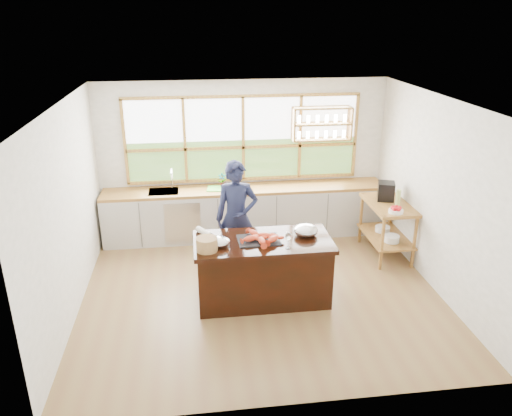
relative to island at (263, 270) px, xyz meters
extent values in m
plane|color=olive|center=(0.00, 0.20, -0.45)|extent=(5.00, 5.00, 0.00)
cube|color=white|center=(0.00, 2.45, 0.90)|extent=(5.00, 0.02, 2.70)
cube|color=white|center=(0.00, -2.05, 0.90)|extent=(5.00, 0.02, 2.70)
cube|color=white|center=(-2.50, 0.20, 0.90)|extent=(0.02, 4.50, 2.70)
cube|color=white|center=(2.50, 0.20, 0.90)|extent=(0.02, 4.50, 2.70)
cube|color=white|center=(0.00, 0.20, 2.25)|extent=(5.00, 4.50, 0.02)
cube|color=#AB8535|center=(0.00, 2.42, 1.25)|extent=(4.05, 0.06, 1.50)
cube|color=white|center=(0.00, 2.44, 1.59)|extent=(3.98, 0.01, 0.75)
cube|color=#2D5E1B|center=(0.00, 2.44, 0.87)|extent=(3.98, 0.01, 0.70)
cube|color=#AB8535|center=(1.35, 2.31, 1.77)|extent=(1.00, 0.28, 0.03)
cube|color=#AB8535|center=(1.35, 2.31, 1.50)|extent=(1.00, 0.28, 0.03)
cube|color=#AB8535|center=(1.35, 2.31, 1.22)|extent=(1.00, 0.28, 0.03)
cube|color=#AB8535|center=(0.85, 2.31, 1.50)|extent=(0.03, 0.28, 0.55)
cube|color=#AB8535|center=(1.85, 2.31, 1.50)|extent=(0.03, 0.28, 0.55)
cube|color=#B6B2AC|center=(0.00, 2.14, -0.03)|extent=(4.90, 0.62, 0.85)
cube|color=#BABCC1|center=(-1.10, 1.82, -0.02)|extent=(0.60, 0.01, 0.72)
cube|color=#A46D30|center=(0.00, 2.14, 0.42)|extent=(4.90, 0.62, 0.05)
cube|color=#BABCC1|center=(-1.40, 2.14, 0.37)|extent=(0.50, 0.42, 0.16)
cube|color=#A46D30|center=(2.45, 0.60, 0.00)|extent=(0.04, 0.04, 0.90)
cube|color=#A46D30|center=(2.45, 1.60, 0.00)|extent=(0.04, 0.04, 0.90)
cube|color=#A46D30|center=(1.93, 0.60, 0.00)|extent=(0.04, 0.04, 0.90)
cube|color=#A46D30|center=(1.93, 1.60, 0.00)|extent=(0.04, 0.04, 0.90)
cube|color=#A46D30|center=(2.19, 1.10, -0.13)|extent=(0.62, 1.10, 0.03)
cube|color=#A46D30|center=(2.19, 1.10, 0.42)|extent=(0.62, 1.10, 0.05)
cylinder|color=white|center=(2.19, 0.85, -0.07)|extent=(0.24, 0.24, 0.11)
cylinder|color=white|center=(2.19, 1.25, -0.07)|extent=(0.24, 0.24, 0.09)
cube|color=black|center=(0.00, 0.00, -0.03)|extent=(1.77, 0.82, 0.84)
cube|color=black|center=(0.00, 0.00, 0.42)|extent=(1.85, 0.90, 0.06)
imported|color=#171C38|center=(-0.27, 0.88, 0.42)|extent=(0.67, 0.47, 1.75)
imported|color=slate|center=(-0.40, 2.20, 0.58)|extent=(0.15, 0.10, 0.26)
cube|color=#5AC940|center=(-0.46, 2.14, 0.45)|extent=(0.44, 0.35, 0.01)
cube|color=black|center=(2.19, 1.27, 0.59)|extent=(0.33, 0.34, 0.29)
cylinder|color=#ACC868|center=(2.24, 0.89, 0.60)|extent=(0.08, 0.08, 0.30)
cylinder|color=white|center=(2.14, 0.70, 0.47)|extent=(0.22, 0.22, 0.05)
sphere|color=red|center=(2.19, 0.70, 0.52)|extent=(0.07, 0.07, 0.07)
sphere|color=red|center=(2.16, 0.75, 0.52)|extent=(0.07, 0.07, 0.07)
sphere|color=red|center=(2.10, 0.73, 0.52)|extent=(0.07, 0.07, 0.07)
sphere|color=red|center=(2.10, 0.67, 0.52)|extent=(0.07, 0.07, 0.07)
sphere|color=red|center=(2.16, 0.65, 0.52)|extent=(0.07, 0.07, 0.07)
cube|color=black|center=(-0.06, -0.01, 0.45)|extent=(0.56, 0.42, 0.02)
ellipsoid|color=#EA5523|center=(-0.18, -0.06, 0.50)|extent=(0.23, 0.15, 0.08)
ellipsoid|color=#EA5523|center=(0.02, 0.01, 0.50)|extent=(0.23, 0.14, 0.08)
ellipsoid|color=#EA5523|center=(0.12, -0.11, 0.50)|extent=(0.21, 0.21, 0.08)
ellipsoid|color=#EA5523|center=(-0.11, 0.11, 0.50)|extent=(0.18, 0.23, 0.08)
ellipsoid|color=#EA5523|center=(-0.04, -0.15, 0.50)|extent=(0.11, 0.22, 0.08)
ellipsoid|color=#BABCC1|center=(-0.59, -0.10, 0.50)|extent=(0.28, 0.28, 0.13)
ellipsoid|color=#BABCC1|center=(0.60, 0.09, 0.52)|extent=(0.33, 0.33, 0.16)
cylinder|color=white|center=(0.29, -0.28, 0.45)|extent=(0.06, 0.06, 0.01)
cylinder|color=white|center=(0.29, -0.28, 0.52)|extent=(0.01, 0.01, 0.13)
ellipsoid|color=white|center=(0.29, -0.28, 0.62)|extent=(0.08, 0.08, 0.10)
cylinder|color=#A58448|center=(-0.75, -0.21, 0.53)|extent=(0.27, 0.27, 0.18)
cylinder|color=white|center=(-0.77, 0.28, 0.49)|extent=(0.23, 0.30, 0.08)
camera|label=1|loc=(-0.87, -5.97, 3.30)|focal=35.00mm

